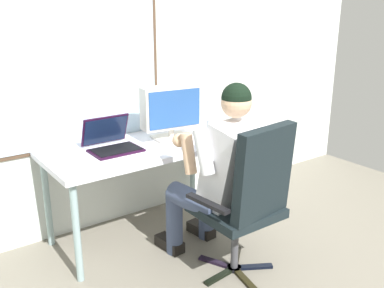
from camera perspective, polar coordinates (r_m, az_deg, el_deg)
The scene contains 7 objects.
wall_rear at distance 3.60m, azimuth -6.31°, elevation 10.47°, with size 4.87×0.08×2.55m.
desk at distance 3.28m, azimuth -6.36°, elevation -1.30°, with size 1.45×0.69×0.73m.
office_chair at distance 2.77m, azimuth 7.53°, elevation -6.59°, with size 0.61×0.54×1.06m.
person_seated at distance 2.90m, azimuth 3.76°, elevation -3.62°, with size 0.56×0.80×1.28m.
crt_monitor at distance 3.33m, azimuth -2.77°, elevation 4.63°, with size 0.47×0.25×0.41m.
laptop at distance 3.19m, azimuth -10.53°, elevation 0.40°, with size 0.35×0.33×0.23m.
wine_glass at distance 3.40m, azimuth 2.56°, elevation 2.53°, with size 0.08×0.08×0.14m.
Camera 1 is at (-1.82, -0.76, 1.73)m, focal length 40.90 mm.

